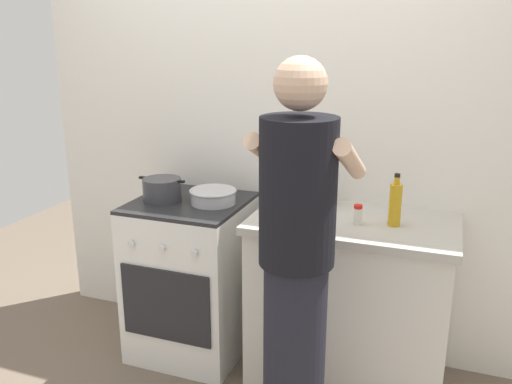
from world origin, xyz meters
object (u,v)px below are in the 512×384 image
at_px(oil_bottle, 395,204).
at_px(person, 296,271).
at_px(utensil_crock, 324,190).
at_px(spice_bottle, 358,215).
at_px(pot, 162,190).
at_px(mixing_bowl, 213,196).
at_px(stove_range, 192,277).

bearing_deg(oil_bottle, person, -118.62).
xyz_separation_m(utensil_crock, oil_bottle, (0.39, -0.19, 0.02)).
bearing_deg(oil_bottle, spice_bottle, -165.44).
height_order(pot, spice_bottle, pot).
distance_m(utensil_crock, oil_bottle, 0.43).
xyz_separation_m(pot, mixing_bowl, (0.28, 0.05, -0.02)).
relative_size(spice_bottle, person, 0.06).
bearing_deg(mixing_bowl, stove_range, -175.74).
xyz_separation_m(stove_range, spice_bottle, (0.93, -0.05, 0.50)).
relative_size(oil_bottle, person, 0.15).
relative_size(utensil_crock, person, 0.18).
height_order(mixing_bowl, oil_bottle, oil_bottle).
bearing_deg(mixing_bowl, utensil_crock, 16.84).
bearing_deg(utensil_crock, stove_range, -165.57).
bearing_deg(person, mixing_bowl, 137.02).
bearing_deg(mixing_bowl, oil_bottle, -1.27).
bearing_deg(pot, stove_range, 16.27).
distance_m(stove_range, utensil_crock, 0.90).
relative_size(mixing_bowl, utensil_crock, 0.82).
height_order(pot, mixing_bowl, pot).
bearing_deg(oil_bottle, mixing_bowl, 178.73).
relative_size(stove_range, pot, 3.28).
height_order(pot, oil_bottle, oil_bottle).
bearing_deg(stove_range, person, -36.90).
xyz_separation_m(stove_range, mixing_bowl, (0.14, 0.01, 0.49)).
distance_m(pot, mixing_bowl, 0.29).
bearing_deg(person, pot, 149.37).
height_order(spice_bottle, person, person).
bearing_deg(utensil_crock, person, -84.39).
relative_size(stove_range, utensil_crock, 2.90).
bearing_deg(spice_bottle, utensil_crock, 133.58).
xyz_separation_m(pot, oil_bottle, (1.23, 0.03, 0.04)).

